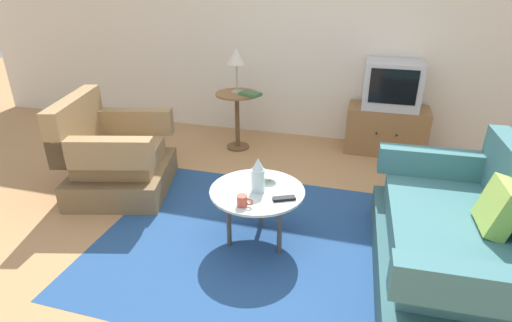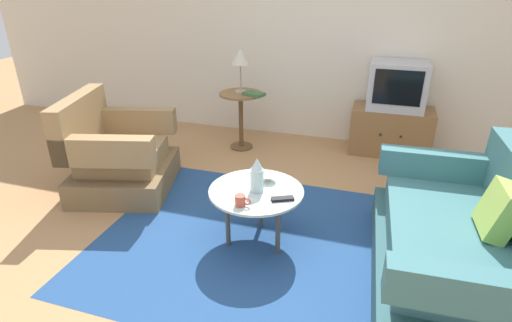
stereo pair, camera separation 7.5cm
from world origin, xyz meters
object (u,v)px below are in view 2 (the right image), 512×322
Objects in this scene: armchair at (118,157)px; mug at (241,201)px; side_table at (241,109)px; bowl at (268,178)px; tv_remote_dark at (283,199)px; table_lamp at (240,58)px; vase at (257,176)px; television at (397,85)px; couch at (458,247)px; coffee_table at (256,195)px; book at (254,94)px; tv_stand at (390,131)px.

mug is at bearing 50.14° from armchair.
bowl is (0.76, -1.54, 0.00)m from side_table.
bowl is 0.80× the size of tv_remote_dark.
armchair is at bearing -120.95° from table_lamp.
vase is 2.29× the size of mug.
table_lamp reaches higher than mug.
television is 2.28m from vase.
table_lamp is 1.81m from bowl.
bowl is (0.03, 0.17, -0.10)m from vase.
television is 2.12m from bowl.
couch reaches higher than coffee_table.
side_table is 2.53× the size of book.
tv_remote_dark is (-0.71, -2.14, 0.19)m from tv_stand.
book is (-0.54, 1.64, 0.27)m from coffee_table.
television is 2.29m from tv_remote_dark.
side_table is 4.08× the size of tv_remote_dark.
vase reaches higher than coffee_table.
coffee_table is at bearing -114.26° from television.
mug is at bearing -100.92° from vase.
mug is (-0.96, -2.29, 0.22)m from tv_stand.
tv_stand is at bearing 11.88° from table_lamp.
coffee_table is 2.29m from television.
television is at bearing 67.32° from mug.
armchair reaches higher than tv_remote_dark.
armchair is 2.25× the size of table_lamp.
armchair is 9.77× the size of mug.
side_table is 1.11× the size of television.
armchair is at bearing 163.76° from coffee_table.
tv_remote_dark is at bearing -54.92° from bowl.
armchair is 1.49m from side_table.
couch is 2.81m from table_lamp.
vase is 0.24m from mug.
coffee_table is 5.32× the size of bowl.
television reaches higher than tv_remote_dark.
table_lamp reaches higher than tv_remote_dark.
vase is (0.01, -0.01, 0.17)m from coffee_table.
vase reaches higher than tv_stand.
vase is at bearing -67.25° from table_lamp.
couch is 6.21× the size of vase.
couch is 2.31× the size of coffee_table.
table_lamp is (0.00, 0.01, 0.57)m from side_table.
tv_remote_dark is at bearing 58.03° from armchair.
bowl is at bearing 78.33° from couch.
television reaches higher than mug.
bowl is 0.50× the size of book.
armchair is 1.60m from mug.
armchair is 1.85× the size of television.
side_table is 1.72m from bowl.
mug is at bearing -97.70° from coffee_table.
table_lamp is at bearing -167.73° from television.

